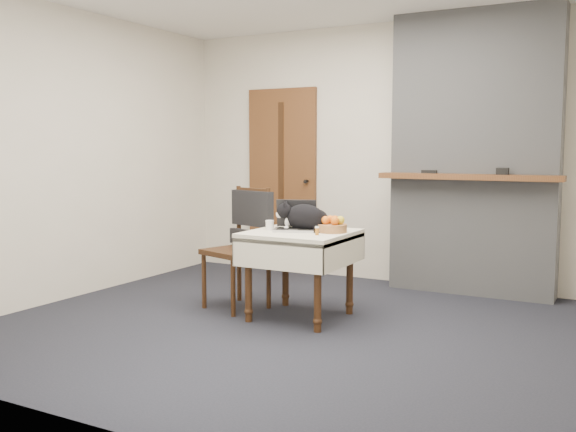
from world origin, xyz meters
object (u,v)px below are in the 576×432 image
Objects in this scene: pill_bottle at (317,231)px; side_table at (300,245)px; door at (282,181)px; cream_jar at (270,225)px; fruit_basket at (333,226)px; laptop at (295,223)px; chair at (245,231)px; cat at (306,218)px.

side_table is at bearing 146.58° from pill_bottle.
door is 2.07m from side_table.
fruit_basket reaches higher than cream_jar.
chair is at bearing 150.38° from laptop.
pill_bottle is 0.29× the size of fruit_basket.
side_table is at bearing -48.91° from laptop.
cream_jar is at bearing -63.92° from door.
side_table is 0.22m from cat.
laptop is at bearing 147.79° from pill_bottle.
laptop is 6.06× the size of pill_bottle.
pill_bottle is at bearing -99.66° from fruit_basket.
cat reaches higher than fruit_basket.
door reaches higher than chair.
cat is 0.23m from fruit_basket.
chair is at bearing 157.36° from cat.
laptop is at bearing -57.88° from door.
chair is at bearing 162.39° from pill_bottle.
cat is at bearing -11.66° from laptop.
cat is at bearing -175.39° from fruit_basket.
side_table is 0.60m from chair.
chair is at bearing 169.12° from side_table.
chair reaches higher than cream_jar.
pill_bottle is at bearing -54.27° from door.
cat is 0.50× the size of chair.
door is 8.82× the size of fruit_basket.
side_table is at bearing 6.39° from chair.
fruit_basket is (1.36, -1.63, -0.25)m from door.
cat is at bearing 11.22° from chair.
laptop is 0.78× the size of cat.
fruit_basket is at bearing -11.98° from cat.
door reaches higher than side_table.
laptop reaches higher than cream_jar.
cream_jar is 0.08× the size of chair.
pill_bottle is 0.21m from fruit_basket.
cat reaches higher than laptop.
pill_bottle is (0.47, -0.10, -0.00)m from cream_jar.
pill_bottle is at bearing -11.70° from cream_jar.
side_table is 0.76× the size of chair.
fruit_basket is at bearing -15.08° from laptop.
fruit_basket is (0.04, 0.21, 0.02)m from pill_bottle.
laptop is at bearing 22.27° from cream_jar.
laptop reaches higher than fruit_basket.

